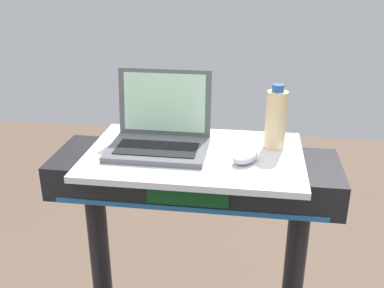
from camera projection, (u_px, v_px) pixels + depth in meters
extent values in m
cube|color=black|center=(194.00, 174.00, 1.43)|extent=(0.90, 0.28, 0.11)
cube|color=#0C3F19|center=(187.00, 196.00, 1.30)|extent=(0.24, 0.01, 0.06)
cube|color=#1E598C|center=(187.00, 210.00, 1.32)|extent=(0.81, 0.00, 0.02)
cube|color=silver|center=(194.00, 156.00, 1.40)|extent=(0.67, 0.44, 0.02)
cube|color=#515459|center=(158.00, 149.00, 1.40)|extent=(0.30, 0.22, 0.02)
cube|color=black|center=(157.00, 148.00, 1.38)|extent=(0.25, 0.12, 0.00)
cube|color=#515459|center=(165.00, 102.00, 1.47)|extent=(0.30, 0.03, 0.22)
cube|color=#B2E0B7|center=(164.00, 103.00, 1.46)|extent=(0.27, 0.02, 0.19)
ellipsoid|color=#B2B2B7|center=(245.00, 157.00, 1.33)|extent=(0.10, 0.12, 0.03)
cylinder|color=beige|center=(276.00, 120.00, 1.41)|extent=(0.07, 0.07, 0.18)
cylinder|color=#2659A5|center=(278.00, 88.00, 1.37)|extent=(0.04, 0.04, 0.02)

